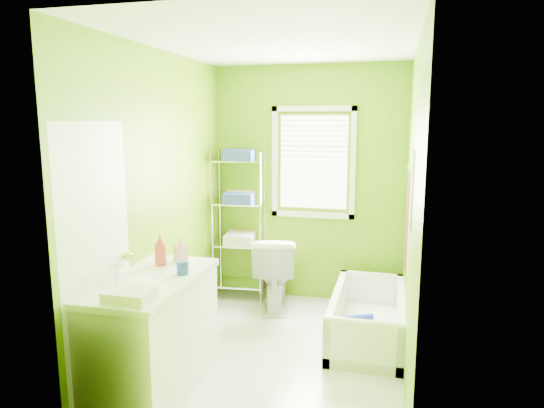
% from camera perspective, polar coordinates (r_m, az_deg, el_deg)
% --- Properties ---
extents(ground, '(2.90, 2.90, 0.00)m').
position_cam_1_polar(ground, '(4.40, 0.75, -17.29)').
color(ground, silver).
rests_on(ground, ground).
extents(room_envelope, '(2.14, 2.94, 2.62)m').
position_cam_1_polar(room_envelope, '(3.95, 0.80, 3.14)').
color(room_envelope, '#5E8E06').
rests_on(room_envelope, ground).
extents(window, '(0.92, 0.05, 1.22)m').
position_cam_1_polar(window, '(5.32, 4.89, 5.56)').
color(window, white).
rests_on(window, ground).
extents(door, '(0.09, 0.80, 2.00)m').
position_cam_1_polar(door, '(3.56, -19.74, -7.16)').
color(door, white).
rests_on(door, ground).
extents(right_wall_decor, '(0.04, 1.48, 1.17)m').
position_cam_1_polar(right_wall_decor, '(3.86, 15.86, -0.80)').
color(right_wall_decor, '#440713').
rests_on(right_wall_decor, ground).
extents(bathtub, '(0.65, 1.39, 0.45)m').
position_cam_1_polar(bathtub, '(4.71, 11.12, -13.68)').
color(bathtub, white).
rests_on(bathtub, ground).
extents(toilet, '(0.60, 0.86, 0.81)m').
position_cam_1_polar(toilet, '(5.26, 0.31, -7.92)').
color(toilet, white).
rests_on(toilet, ground).
extents(vanity, '(0.60, 1.18, 1.13)m').
position_cam_1_polar(vanity, '(3.78, -13.84, -14.45)').
color(vanity, white).
rests_on(vanity, ground).
extents(wire_shelf_unit, '(0.60, 0.48, 1.69)m').
position_cam_1_polar(wire_shelf_unit, '(5.43, -3.65, -0.50)').
color(wire_shelf_unit, silver).
rests_on(wire_shelf_unit, ground).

